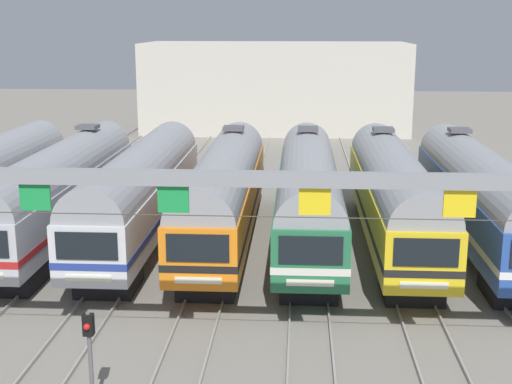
% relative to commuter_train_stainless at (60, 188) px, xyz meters
% --- Properties ---
extents(ground_plane, '(160.00, 160.00, 0.00)m').
position_rel_commuter_train_stainless_xyz_m(ground_plane, '(8.06, 0.00, -2.69)').
color(ground_plane, gray).
extents(track_bed, '(25.68, 70.00, 0.15)m').
position_rel_commuter_train_stainless_xyz_m(track_bed, '(8.06, 17.00, -2.61)').
color(track_bed, gray).
rests_on(track_bed, ground).
extents(commuter_train_stainless, '(2.88, 18.06, 5.05)m').
position_rel_commuter_train_stainless_xyz_m(commuter_train_stainless, '(0.00, 0.00, 0.00)').
color(commuter_train_stainless, '#B2B5BA').
rests_on(commuter_train_stainless, ground).
extents(commuter_train_silver, '(2.88, 18.06, 4.77)m').
position_rel_commuter_train_stainless_xyz_m(commuter_train_silver, '(4.03, -0.00, -0.00)').
color(commuter_train_silver, silver).
rests_on(commuter_train_silver, ground).
extents(commuter_train_orange, '(2.88, 18.06, 5.05)m').
position_rel_commuter_train_stainless_xyz_m(commuter_train_orange, '(8.06, 0.00, 0.00)').
color(commuter_train_orange, orange).
rests_on(commuter_train_orange, ground).
extents(commuter_train_green, '(2.88, 18.06, 5.05)m').
position_rel_commuter_train_stainless_xyz_m(commuter_train_green, '(12.09, 0.00, 0.00)').
color(commuter_train_green, '#236B42').
rests_on(commuter_train_green, ground).
extents(commuter_train_yellow, '(2.88, 18.06, 5.05)m').
position_rel_commuter_train_stainless_xyz_m(commuter_train_yellow, '(16.12, 0.00, 0.00)').
color(commuter_train_yellow, gold).
rests_on(commuter_train_yellow, ground).
extents(commuter_train_blue, '(2.88, 18.06, 5.05)m').
position_rel_commuter_train_stainless_xyz_m(commuter_train_blue, '(20.15, 0.00, 0.00)').
color(commuter_train_blue, '#284C9E').
rests_on(commuter_train_blue, ground).
extents(catenary_gantry, '(29.42, 0.44, 6.97)m').
position_rel_commuter_train_stainless_xyz_m(catenary_gantry, '(8.06, -13.50, 2.74)').
color(catenary_gantry, gray).
rests_on(catenary_gantry, ground).
extents(yard_signal_mast, '(0.28, 0.35, 2.99)m').
position_rel_commuter_train_stainless_xyz_m(yard_signal_mast, '(6.04, -15.60, -0.60)').
color(yard_signal_mast, '#59595E').
rests_on(yard_signal_mast, ground).
extents(maintenance_building, '(25.59, 10.00, 8.61)m').
position_rel_commuter_train_stainless_xyz_m(maintenance_building, '(9.21, 37.59, 1.61)').
color(maintenance_building, beige).
rests_on(maintenance_building, ground).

